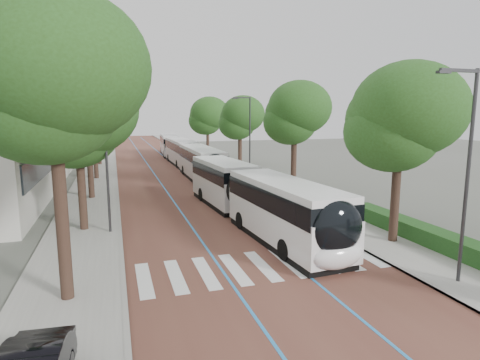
% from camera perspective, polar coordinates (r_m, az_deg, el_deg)
% --- Properties ---
extents(ground, '(160.00, 160.00, 0.00)m').
position_cam_1_polar(ground, '(16.86, 3.76, -13.38)').
color(ground, '#51544C').
rests_on(ground, ground).
extents(road, '(11.00, 140.00, 0.02)m').
position_cam_1_polar(road, '(55.15, -11.47, 2.43)').
color(road, brown).
rests_on(road, ground).
extents(sidewalk_left, '(4.00, 140.00, 0.12)m').
position_cam_1_polar(sidewalk_left, '(54.88, -19.28, 2.11)').
color(sidewalk_left, gray).
rests_on(sidewalk_left, ground).
extents(sidewalk_right, '(4.00, 140.00, 0.12)m').
position_cam_1_polar(sidewalk_right, '(56.42, -3.87, 2.80)').
color(sidewalk_right, gray).
rests_on(sidewalk_right, ground).
extents(kerb_left, '(0.20, 140.00, 0.14)m').
position_cam_1_polar(kerb_left, '(54.85, -17.30, 2.20)').
color(kerb_left, gray).
rests_on(kerb_left, ground).
extents(kerb_right, '(0.20, 140.00, 0.14)m').
position_cam_1_polar(kerb_right, '(56.00, -5.76, 2.72)').
color(kerb_right, gray).
rests_on(kerb_right, ground).
extents(zebra_crossing, '(10.55, 3.60, 0.01)m').
position_cam_1_polar(zebra_crossing, '(17.78, 3.18, -12.04)').
color(zebra_crossing, silver).
rests_on(zebra_crossing, ground).
extents(lane_line_left, '(0.12, 126.00, 0.01)m').
position_cam_1_polar(lane_line_left, '(55.01, -13.12, 2.37)').
color(lane_line_left, '#277EC6').
rests_on(lane_line_left, road).
extents(lane_line_right, '(0.12, 126.00, 0.01)m').
position_cam_1_polar(lane_line_right, '(55.34, -9.82, 2.51)').
color(lane_line_right, '#277EC6').
rests_on(lane_line_right, road).
extents(hedge, '(1.20, 14.00, 0.80)m').
position_cam_1_polar(hedge, '(21.54, 27.20, -7.85)').
color(hedge, '#153E15').
rests_on(hedge, sidewalk_right).
extents(streetlight_near, '(1.82, 0.20, 8.00)m').
position_cam_1_polar(streetlight_near, '(16.91, 29.38, 2.41)').
color(streetlight_near, '#2F2F31').
rests_on(streetlight_near, sidewalk_right).
extents(streetlight_far, '(1.82, 0.20, 8.00)m').
position_cam_1_polar(streetlight_far, '(38.53, 1.16, 6.86)').
color(streetlight_far, '#2F2F31').
rests_on(streetlight_far, sidewalk_right).
extents(lamp_post_left, '(0.14, 0.14, 8.00)m').
position_cam_1_polar(lamp_post_left, '(22.60, -18.46, 2.82)').
color(lamp_post_left, '#2F2F31').
rests_on(lamp_post_left, sidewalk_left).
extents(trees_left, '(6.49, 60.87, 10.38)m').
position_cam_1_polar(trees_left, '(40.22, -20.36, 9.33)').
color(trees_left, black).
rests_on(trees_left, ground).
extents(trees_right, '(5.76, 47.62, 8.47)m').
position_cam_1_polar(trees_right, '(39.90, 2.13, 8.74)').
color(trees_right, black).
rests_on(trees_right, ground).
extents(lead_bus, '(3.75, 18.52, 3.20)m').
position_cam_1_polar(lead_bus, '(23.81, 2.02, -2.47)').
color(lead_bus, black).
rests_on(lead_bus, ground).
extents(bus_queued_0, '(2.60, 12.41, 3.20)m').
position_cam_1_polar(bus_queued_0, '(39.76, -5.42, 2.28)').
color(bus_queued_0, white).
rests_on(bus_queued_0, ground).
extents(bus_queued_1, '(2.65, 12.42, 3.20)m').
position_cam_1_polar(bus_queued_1, '(52.43, -8.24, 3.94)').
color(bus_queued_1, white).
rests_on(bus_queued_1, ground).
extents(bus_queued_2, '(3.30, 12.53, 3.20)m').
position_cam_1_polar(bus_queued_2, '(65.03, -9.93, 4.94)').
color(bus_queued_2, white).
rests_on(bus_queued_2, ground).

